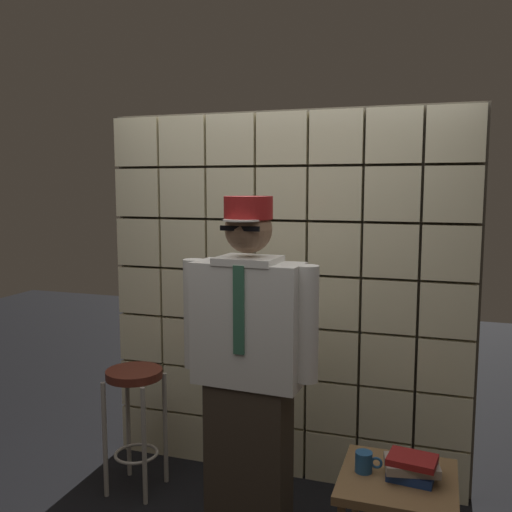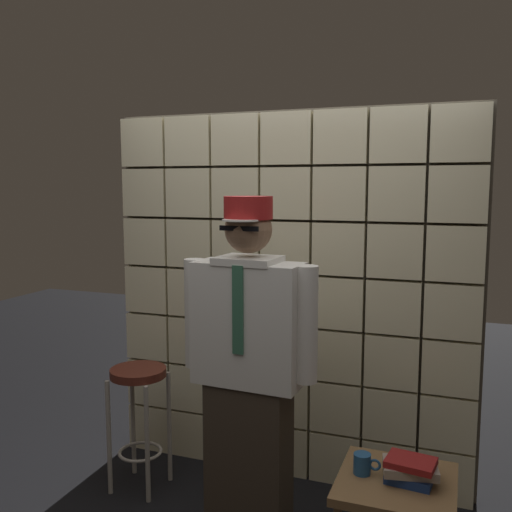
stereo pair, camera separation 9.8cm
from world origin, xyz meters
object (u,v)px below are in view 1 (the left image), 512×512
Objects in this scene: side_table at (398,492)px; book_stack at (412,467)px; bar_stool at (135,401)px; standing_person at (249,369)px; coffee_mug at (364,462)px.

side_table is 2.08× the size of book_stack.
bar_stool is 1.69m from book_stack.
standing_person is 6.91× the size of book_stack.
standing_person is 0.96m from bar_stool.
book_stack reaches higher than side_table.
standing_person is at bearing 172.43° from side_table.
bar_stool is at bearing 166.69° from book_stack.
side_table is 0.14m from book_stack.
coffee_mug is (-0.21, -0.00, -0.01)m from book_stack.
book_stack is (0.81, -0.10, -0.34)m from standing_person.
bar_stool is (-0.83, 0.29, -0.38)m from standing_person.
bar_stool is at bearing 163.93° from standing_person.
standing_person is at bearing 173.13° from book_stack.
side_table is at bearing 0.13° from coffee_mug.
bar_stool is at bearing 166.15° from side_table.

